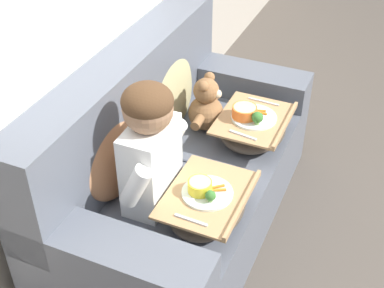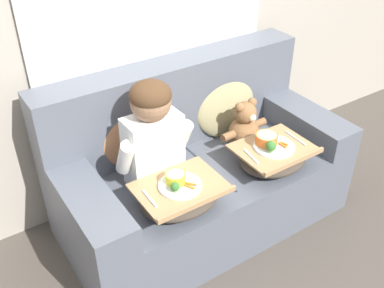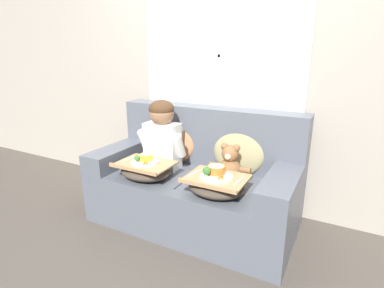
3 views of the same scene
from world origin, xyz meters
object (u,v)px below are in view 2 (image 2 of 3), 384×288
at_px(throw_pillow_behind_teddy, 224,102).
at_px(lap_tray_child, 180,195).
at_px(lap_tray_teddy, 273,156).
at_px(child_figure, 152,129).
at_px(couch, 197,170).
at_px(throw_pillow_behind_child, 135,131).
at_px(teddy_bear, 245,127).

distance_m(throw_pillow_behind_teddy, lap_tray_child, 0.79).
relative_size(lap_tray_child, lap_tray_teddy, 1.04).
bearing_deg(lap_tray_child, throw_pillow_behind_teddy, 37.04).
bearing_deg(child_figure, lap_tray_teddy, -22.82).
distance_m(couch, throw_pillow_behind_teddy, 0.46).
height_order(lap_tray_child, lap_tray_teddy, lap_tray_teddy).
relative_size(throw_pillow_behind_child, teddy_bear, 1.36).
xyz_separation_m(throw_pillow_behind_child, lap_tray_child, (-0.00, -0.47, -0.14)).
height_order(throw_pillow_behind_child, teddy_bear, throw_pillow_behind_child).
height_order(couch, lap_tray_teddy, couch).
bearing_deg(teddy_bear, lap_tray_teddy, -90.42).
xyz_separation_m(child_figure, lap_tray_teddy, (0.62, -0.26, -0.25)).
bearing_deg(couch, lap_tray_child, -135.08).
xyz_separation_m(throw_pillow_behind_teddy, lap_tray_teddy, (-0.00, -0.47, -0.13)).
relative_size(couch, lap_tray_child, 3.80).
bearing_deg(lap_tray_child, child_figure, 89.88).
distance_m(throw_pillow_behind_teddy, lap_tray_teddy, 0.49).
bearing_deg(teddy_bear, couch, 170.57).
bearing_deg(lap_tray_teddy, couch, 134.98).
bearing_deg(child_figure, couch, 8.86).
distance_m(teddy_bear, lap_tray_child, 0.68).
bearing_deg(lap_tray_child, teddy_bear, 22.58).
bearing_deg(lap_tray_teddy, throw_pillow_behind_child, 142.93).
relative_size(couch, child_figure, 2.81).
xyz_separation_m(couch, throw_pillow_behind_child, (-0.31, 0.16, 0.30)).
bearing_deg(throw_pillow_behind_child, lap_tray_child, -90.07).
xyz_separation_m(couch, throw_pillow_behind_teddy, (0.31, 0.16, 0.30)).
distance_m(couch, lap_tray_child, 0.47).
distance_m(teddy_bear, lap_tray_teddy, 0.26).
distance_m(lap_tray_child, lap_tray_teddy, 0.62).
xyz_separation_m(couch, child_figure, (-0.31, -0.05, 0.42)).
bearing_deg(couch, lap_tray_teddy, -45.02).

